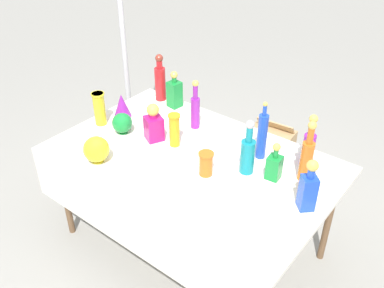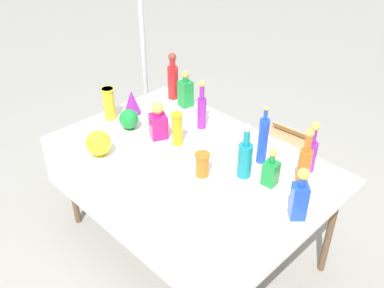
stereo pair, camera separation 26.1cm
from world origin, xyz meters
name	(u,v)px [view 1 (the left image)]	position (x,y,z in m)	size (l,w,h in m)	color
ground_plane	(192,243)	(0.00, 0.00, 0.00)	(40.00, 40.00, 0.00)	gray
display_table	(188,168)	(0.00, -0.04, 0.70)	(1.76, 1.12, 0.76)	white
tall_bottle_0	(248,153)	(0.34, 0.09, 0.89)	(0.08, 0.08, 0.35)	teal
tall_bottle_1	(195,109)	(-0.21, 0.30, 0.90)	(0.06, 0.06, 0.35)	purple
tall_bottle_2	(160,80)	(-0.68, 0.47, 0.92)	(0.08, 0.08, 0.37)	red
tall_bottle_3	(262,135)	(0.33, 0.27, 0.92)	(0.06, 0.06, 0.38)	blue
tall_bottle_4	(309,144)	(0.58, 0.40, 0.89)	(0.07, 0.07, 0.33)	purple
tall_bottle_5	(307,157)	(0.64, 0.23, 0.92)	(0.07, 0.07, 0.38)	orange
square_decanter_0	(274,165)	(0.50, 0.13, 0.85)	(0.09, 0.09, 0.24)	#198C38
square_decanter_1	(308,188)	(0.76, 0.01, 0.89)	(0.11, 0.11, 0.31)	blue
square_decanter_2	(174,92)	(-0.52, 0.45, 0.88)	(0.10, 0.10, 0.28)	#198C38
square_decanter_3	(154,124)	(-0.33, 0.01, 0.87)	(0.14, 0.14, 0.26)	#C61972
slender_vase_0	(174,129)	(-0.18, 0.04, 0.88)	(0.08, 0.08, 0.22)	orange
slender_vase_1	(206,163)	(0.17, -0.08, 0.84)	(0.09, 0.09, 0.15)	orange
slender_vase_2	(99,108)	(-0.76, -0.07, 0.89)	(0.09, 0.09, 0.24)	yellow
fluted_vase_0	(122,105)	(-0.71, 0.09, 0.85)	(0.12, 0.12, 0.18)	purple
round_bowl_0	(122,123)	(-0.55, -0.06, 0.84)	(0.14, 0.14, 0.14)	#198C38
round_bowl_1	(96,149)	(-0.43, -0.39, 0.85)	(0.16, 0.16, 0.17)	yellow
price_tag_left	(117,185)	(-0.15, -0.50, 0.78)	(0.06, 0.01, 0.04)	white
cardboard_box_behind_left	(266,152)	(-0.05, 1.11, 0.18)	(0.41, 0.44, 0.44)	tan
canopy_pole	(125,52)	(-1.21, 0.62, 0.98)	(0.18, 0.18, 2.47)	silver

